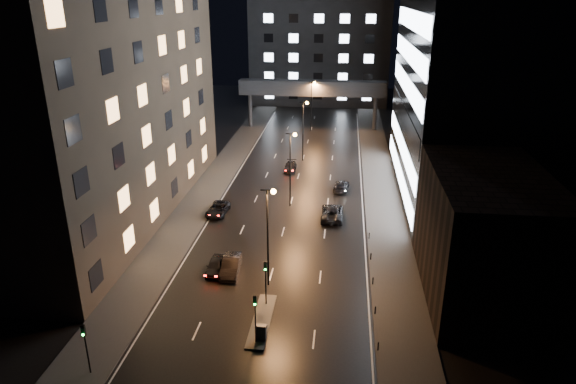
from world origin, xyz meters
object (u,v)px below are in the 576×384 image
Objects in this scene: car_toward_a at (332,212)px; car_toward_b at (341,186)px; car_away_b at (231,266)px; car_away_d at (291,167)px; car_away_a at (216,266)px; car_away_c at (218,209)px; utility_cabinet at (261,332)px.

car_toward_b is at bearing -96.01° from car_toward_a.
car_away_b reaches higher than car_away_d.
car_toward_b is (8.24, -7.83, 0.03)m from car_away_d.
car_toward_a is (11.48, 14.68, 0.11)m from car_away_a.
car_away_c is 1.07× the size of car_toward_b.
car_away_d is (7.50, 18.22, -0.05)m from car_away_c.
utility_cabinet is (6.46, -10.55, 0.13)m from car_away_a.
car_toward_a reaches higher than utility_cabinet.
car_away_c is 3.67× the size of utility_cabinet.
car_toward_b reaches higher than car_away_d.
car_away_a reaches higher than car_away_d.
car_toward_a reaches higher than car_toward_b.
car_away_c is at bearing 104.76° from car_away_b.
car_away_d is at bearing 80.34° from car_away_a.
utility_cabinet is (4.84, -10.56, 0.02)m from car_away_b.
utility_cabinet is at bearing -87.61° from car_away_d.
car_away_a is 3.02× the size of utility_cabinet.
car_toward_a is at bearing 3.58° from car_away_c.
car_away_c is at bearing 100.49° from car_away_a.
car_away_c is at bearing 0.95° from car_toward_a.
car_away_d is (4.26, 32.59, -0.05)m from car_away_a.
car_away_b is (1.62, 0.00, 0.11)m from car_away_a.
car_away_c is at bearing -112.90° from car_away_d.
car_away_d is at bearing 97.33° from utility_cabinet.
car_away_c reaches higher than car_away_d.
car_away_b reaches higher than car_toward_b.
car_away_b is at bearing 73.38° from car_toward_b.
car_away_d is 19.31m from car_toward_a.
car_away_d is at bearing 81.44° from car_away_b.
car_toward_a is 4.25× the size of utility_cabinet.
utility_cabinet is (9.70, -24.93, 0.14)m from car_away_c.
utility_cabinet is (2.20, -43.15, 0.19)m from car_away_d.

